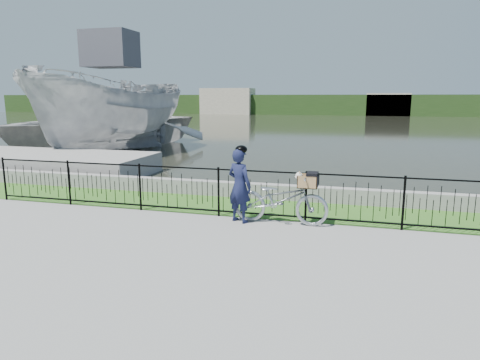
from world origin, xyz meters
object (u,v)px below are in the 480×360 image
(boat_near, at_px, (114,112))
(cyclist, at_px, (239,184))
(boat_far, at_px, (99,125))
(bicycle_rig, at_px, (281,199))
(dock, at_px, (22,162))

(boat_near, bearing_deg, cyclist, -46.44)
(boat_far, bearing_deg, bicycle_rig, -43.67)
(cyclist, bearing_deg, bicycle_rig, 7.01)
(dock, distance_m, boat_far, 7.44)
(cyclist, height_order, boat_far, boat_far)
(bicycle_rig, distance_m, boat_far, 16.46)
(cyclist, relative_size, boat_near, 0.16)
(boat_near, distance_m, boat_far, 3.57)
(boat_near, bearing_deg, bicycle_rig, -43.21)
(boat_near, bearing_deg, boat_far, 134.61)
(dock, relative_size, cyclist, 5.88)
(cyclist, xyz_separation_m, boat_near, (-8.55, 8.99, 1.18))
(dock, relative_size, boat_far, 0.74)
(bicycle_rig, height_order, boat_near, boat_near)
(dock, xyz_separation_m, boat_near, (1.03, 4.78, 1.67))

